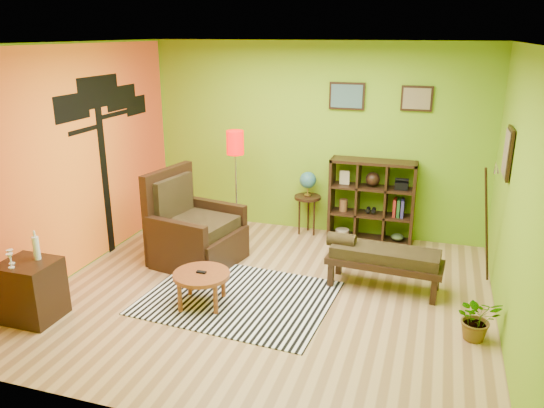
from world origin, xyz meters
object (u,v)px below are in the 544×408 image
(floor_lamp, at_px, (235,153))
(globe_table, at_px, (308,187))
(coffee_table, at_px, (202,277))
(cube_shelf, at_px, (372,201))
(side_cabinet, at_px, (31,290))
(armchair, at_px, (193,234))
(potted_plant, at_px, (477,323))
(bench, at_px, (382,257))

(floor_lamp, relative_size, globe_table, 1.69)
(coffee_table, relative_size, globe_table, 0.66)
(cube_shelf, bearing_deg, side_cabinet, -133.38)
(globe_table, bearing_deg, armchair, -130.00)
(armchair, relative_size, potted_plant, 2.63)
(floor_lamp, distance_m, globe_table, 1.22)
(side_cabinet, height_order, globe_table, side_cabinet)
(armchair, relative_size, bench, 0.88)
(armchair, xyz_separation_m, potted_plant, (3.49, -0.89, -0.19))
(floor_lamp, distance_m, cube_shelf, 2.07)
(bench, bearing_deg, side_cabinet, -151.88)
(cube_shelf, xyz_separation_m, bench, (0.31, -1.47, -0.20))
(floor_lamp, height_order, cube_shelf, floor_lamp)
(floor_lamp, height_order, potted_plant, floor_lamp)
(side_cabinet, bearing_deg, potted_plant, 12.51)
(armchair, height_order, bench, armchair)
(side_cabinet, xyz_separation_m, globe_table, (2.16, 3.30, 0.40))
(globe_table, xyz_separation_m, potted_plant, (2.30, -2.31, -0.55))
(armchair, height_order, globe_table, armchair)
(armchair, bearing_deg, coffee_table, -60.12)
(armchair, bearing_deg, cube_shelf, 33.45)
(side_cabinet, height_order, potted_plant, side_cabinet)
(cube_shelf, distance_m, bench, 1.51)
(armchair, relative_size, side_cabinet, 1.27)
(floor_lamp, relative_size, cube_shelf, 1.35)
(potted_plant, bearing_deg, floor_lamp, 151.78)
(coffee_table, height_order, cube_shelf, cube_shelf)
(coffee_table, distance_m, armchair, 1.23)
(side_cabinet, bearing_deg, cube_shelf, 46.62)
(globe_table, distance_m, cube_shelf, 0.96)
(armchair, xyz_separation_m, side_cabinet, (-0.97, -1.88, -0.04))
(side_cabinet, distance_m, cube_shelf, 4.54)
(coffee_table, xyz_separation_m, globe_table, (0.58, 2.49, 0.39))
(floor_lamp, xyz_separation_m, potted_plant, (3.20, -1.72, -1.13))
(side_cabinet, distance_m, potted_plant, 4.57)
(bench, bearing_deg, globe_table, 130.65)
(armchair, relative_size, floor_lamp, 0.75)
(bench, height_order, potted_plant, bench)
(cube_shelf, relative_size, bench, 0.87)
(cube_shelf, height_order, potted_plant, cube_shelf)
(cube_shelf, bearing_deg, armchair, -146.55)
(armchair, xyz_separation_m, cube_shelf, (2.15, 1.42, 0.23))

